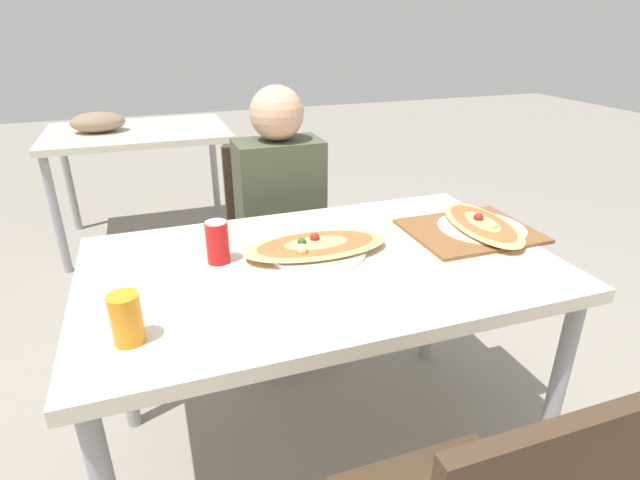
{
  "coord_description": "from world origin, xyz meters",
  "views": [
    {
      "loc": [
        -0.43,
        -1.23,
        1.41
      ],
      "look_at": [
        0.0,
        0.02,
        0.81
      ],
      "focal_mm": 28.0,
      "sensor_mm": 36.0,
      "label": 1
    }
  ],
  "objects_px": {
    "drink_glass": "(126,319)",
    "pizza_second": "(482,226)",
    "soda_can": "(217,242)",
    "pizza_main": "(316,247)",
    "dining_table": "(321,283)",
    "chair_far_seated": "(275,238)",
    "person_seated": "(281,208)"
  },
  "relations": [
    {
      "from": "dining_table",
      "to": "person_seated",
      "type": "height_order",
      "value": "person_seated"
    },
    {
      "from": "dining_table",
      "to": "pizza_second",
      "type": "relative_size",
      "value": 3.18
    },
    {
      "from": "pizza_main",
      "to": "soda_can",
      "type": "xyz_separation_m",
      "value": [
        -0.29,
        0.04,
        0.04
      ]
    },
    {
      "from": "pizza_main",
      "to": "person_seated",
      "type": "bearing_deg",
      "value": 85.87
    },
    {
      "from": "dining_table",
      "to": "drink_glass",
      "type": "relative_size",
      "value": 11.63
    },
    {
      "from": "pizza_second",
      "to": "person_seated",
      "type": "bearing_deg",
      "value": 132.19
    },
    {
      "from": "soda_can",
      "to": "pizza_second",
      "type": "bearing_deg",
      "value": -3.9
    },
    {
      "from": "soda_can",
      "to": "drink_glass",
      "type": "height_order",
      "value": "soda_can"
    },
    {
      "from": "drink_glass",
      "to": "pizza_second",
      "type": "relative_size",
      "value": 0.27
    },
    {
      "from": "pizza_main",
      "to": "pizza_second",
      "type": "bearing_deg",
      "value": -2.23
    },
    {
      "from": "dining_table",
      "to": "soda_can",
      "type": "relative_size",
      "value": 10.82
    },
    {
      "from": "soda_can",
      "to": "drink_glass",
      "type": "bearing_deg",
      "value": -126.81
    },
    {
      "from": "dining_table",
      "to": "person_seated",
      "type": "distance_m",
      "value": 0.63
    },
    {
      "from": "drink_glass",
      "to": "pizza_second",
      "type": "height_order",
      "value": "drink_glass"
    },
    {
      "from": "person_seated",
      "to": "pizza_second",
      "type": "bearing_deg",
      "value": 132.19
    },
    {
      "from": "person_seated",
      "to": "drink_glass",
      "type": "distance_m",
      "value": 1.04
    },
    {
      "from": "person_seated",
      "to": "pizza_second",
      "type": "distance_m",
      "value": 0.8
    },
    {
      "from": "chair_far_seated",
      "to": "pizza_second",
      "type": "distance_m",
      "value": 0.92
    },
    {
      "from": "chair_far_seated",
      "to": "soda_can",
      "type": "relative_size",
      "value": 7.23
    },
    {
      "from": "soda_can",
      "to": "drink_glass",
      "type": "distance_m",
      "value": 0.41
    },
    {
      "from": "pizza_second",
      "to": "chair_far_seated",
      "type": "bearing_deg",
      "value": 127.1
    },
    {
      "from": "chair_far_seated",
      "to": "pizza_main",
      "type": "bearing_deg",
      "value": 86.57
    },
    {
      "from": "chair_far_seated",
      "to": "drink_glass",
      "type": "bearing_deg",
      "value": 59.56
    },
    {
      "from": "chair_far_seated",
      "to": "soda_can",
      "type": "height_order",
      "value": "chair_far_seated"
    },
    {
      "from": "person_seated",
      "to": "drink_glass",
      "type": "xyz_separation_m",
      "value": [
        -0.57,
        -0.86,
        0.12
      ]
    },
    {
      "from": "soda_can",
      "to": "pizza_second",
      "type": "xyz_separation_m",
      "value": [
        0.86,
        -0.06,
        -0.04
      ]
    },
    {
      "from": "soda_can",
      "to": "pizza_second",
      "type": "relative_size",
      "value": 0.29
    },
    {
      "from": "dining_table",
      "to": "chair_far_seated",
      "type": "distance_m",
      "value": 0.77
    },
    {
      "from": "dining_table",
      "to": "pizza_second",
      "type": "height_order",
      "value": "pizza_second"
    },
    {
      "from": "dining_table",
      "to": "pizza_second",
      "type": "bearing_deg",
      "value": 3.77
    },
    {
      "from": "drink_glass",
      "to": "pizza_main",
      "type": "bearing_deg",
      "value": 28.73
    },
    {
      "from": "soda_can",
      "to": "pizza_second",
      "type": "height_order",
      "value": "soda_can"
    }
  ]
}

